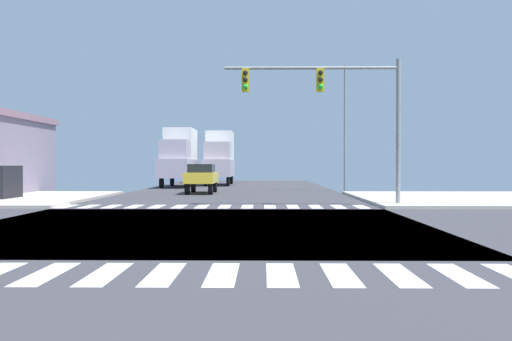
# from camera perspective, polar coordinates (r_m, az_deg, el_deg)

# --- Properties ---
(ground) EXTENTS (90.00, 90.00, 0.05)m
(ground) POSITION_cam_1_polar(r_m,az_deg,el_deg) (16.64, -5.98, -5.87)
(ground) COLOR #38363C
(sidewalk_corner_ne) EXTENTS (12.00, 12.00, 0.14)m
(sidewalk_corner_ne) POSITION_cam_1_polar(r_m,az_deg,el_deg) (30.55, 21.99, -2.76)
(sidewalk_corner_ne) COLOR #B2ADA3
(sidewalk_corner_ne) RESTS_ON ground
(crosswalk_near) EXTENTS (13.50, 2.00, 0.01)m
(crosswalk_near) POSITION_cam_1_polar(r_m,az_deg,el_deg) (9.56, -12.73, -10.60)
(crosswalk_near) COLOR silver
(crosswalk_near) RESTS_ON ground
(crosswalk_far) EXTENTS (13.50, 2.00, 0.01)m
(crosswalk_far) POSITION_cam_1_polar(r_m,az_deg,el_deg) (23.89, -4.53, -3.81)
(crosswalk_far) COLOR silver
(crosswalk_far) RESTS_ON ground
(traffic_signal_mast) EXTENTS (7.82, 0.55, 6.55)m
(traffic_signal_mast) POSITION_cam_1_polar(r_m,az_deg,el_deg) (24.39, 7.81, 7.75)
(traffic_signal_mast) COLOR gray
(traffic_signal_mast) RESTS_ON ground
(street_lamp) EXTENTS (1.78, 0.32, 8.80)m
(street_lamp) POSITION_cam_1_polar(r_m,az_deg,el_deg) (38.53, 9.04, 5.62)
(street_lamp) COLOR gray
(street_lamp) RESTS_ON ground
(sedan_crossing_3) EXTENTS (1.80, 4.30, 1.88)m
(sedan_crossing_3) POSITION_cam_1_polar(r_m,az_deg,el_deg) (55.49, -6.44, -0.11)
(sedan_crossing_3) COLOR black
(sedan_crossing_3) RESTS_ON ground
(box_truck_queued_1) EXTENTS (2.40, 7.20, 4.85)m
(box_truck_queued_1) POSITION_cam_1_polar(r_m,az_deg,el_deg) (48.81, -3.89, 1.48)
(box_truck_queued_1) COLOR black
(box_truck_queued_1) RESTS_ON ground
(sedan_leading_4) EXTENTS (1.80, 4.30, 1.88)m
(sedan_leading_4) POSITION_cam_1_polar(r_m,az_deg,el_deg) (34.78, -5.76, -0.57)
(sedan_leading_4) COLOR black
(sedan_leading_4) RESTS_ON ground
(box_truck_trailing_2) EXTENTS (2.40, 7.20, 4.85)m
(box_truck_trailing_2) POSITION_cam_1_polar(r_m,az_deg,el_deg) (45.05, -8.12, 1.55)
(box_truck_trailing_2) COLOR black
(box_truck_trailing_2) RESTS_ON ground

